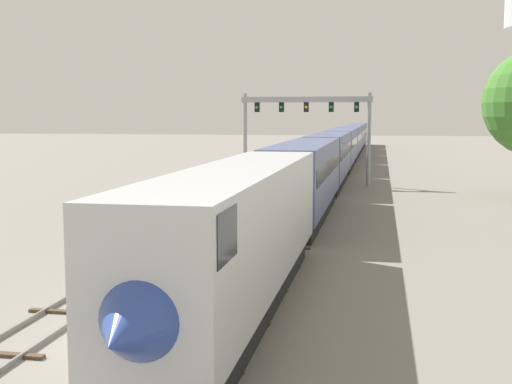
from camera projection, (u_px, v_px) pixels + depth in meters
name	position (u px, v px, depth m)	size (l,w,h in m)	color
ground_plane	(147.00, 340.00, 19.60)	(400.00, 400.00, 0.00)	gray
track_main	(340.00, 171.00, 77.85)	(2.60, 200.00, 0.16)	slate
track_near	(263.00, 189.00, 59.31)	(2.60, 160.00, 0.16)	slate
passenger_train	(342.00, 147.00, 81.65)	(3.04, 140.97, 4.80)	silver
signal_gantry	(306.00, 118.00, 62.15)	(12.10, 0.49, 8.52)	#999BA0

